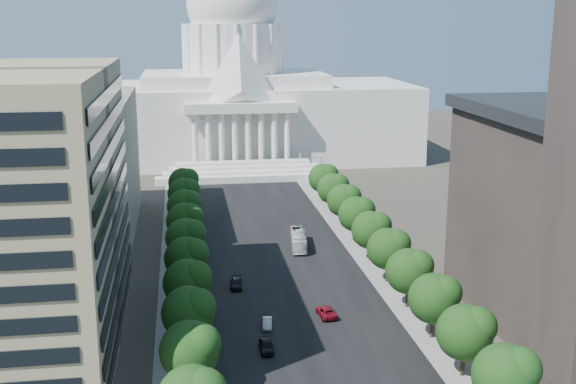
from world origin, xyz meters
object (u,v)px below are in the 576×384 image
car_dark_b (236,284)px  city_bus (299,240)px  car_dark_a (266,346)px  car_silver (267,323)px  car_red (326,312)px

car_dark_b → city_bus: city_bus is taller
car_dark_a → car_dark_b: 25.95m
car_silver → car_dark_b: bearing=108.4°
car_red → car_dark_b: car_red is taller
car_dark_a → city_bus: bearing=75.9°
city_bus → car_red: bearing=-85.7°
car_dark_a → car_silver: (1.12, 8.20, -0.15)m
car_silver → city_bus: bearing=81.3°
car_dark_b → city_bus: 25.72m
car_silver → city_bus: (11.26, 38.76, 1.03)m
car_red → car_dark_a: bearing=40.6°
car_dark_a → car_red: size_ratio=0.88×
car_dark_a → car_dark_b: size_ratio=0.94×
city_bus → car_silver: bearing=-99.7°
car_silver → car_dark_b: size_ratio=0.79×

